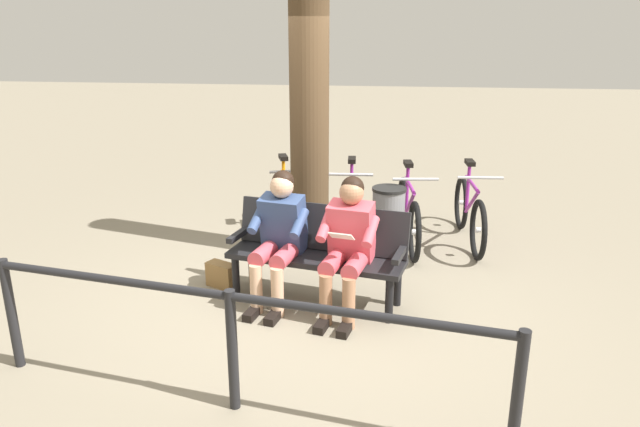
{
  "coord_description": "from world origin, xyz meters",
  "views": [
    {
      "loc": [
        -0.83,
        4.79,
        2.42
      ],
      "look_at": [
        -0.15,
        -0.36,
        0.75
      ],
      "focal_mm": 33.02,
      "sensor_mm": 36.0,
      "label": 1
    }
  ],
  "objects_px": {
    "person_reading": "(348,240)",
    "tree_trunk": "(309,101)",
    "person_companion": "(279,232)",
    "bicycle_blue": "(408,214)",
    "bicycle_green": "(469,213)",
    "bench": "(319,247)",
    "handbag": "(222,275)",
    "litter_bin": "(388,225)",
    "bicycle_orange": "(351,209)",
    "bicycle_silver": "(286,206)"
  },
  "relations": [
    {
      "from": "tree_trunk",
      "to": "bicycle_orange",
      "type": "height_order",
      "value": "tree_trunk"
    },
    {
      "from": "bicycle_green",
      "to": "litter_bin",
      "type": "bearing_deg",
      "value": -57.78
    },
    {
      "from": "tree_trunk",
      "to": "bicycle_silver",
      "type": "relative_size",
      "value": 2.09
    },
    {
      "from": "bicycle_orange",
      "to": "bicycle_silver",
      "type": "height_order",
      "value": "same"
    },
    {
      "from": "tree_trunk",
      "to": "bicycle_green",
      "type": "height_order",
      "value": "tree_trunk"
    },
    {
      "from": "bench",
      "to": "person_reading",
      "type": "distance_m",
      "value": 0.4
    },
    {
      "from": "bench",
      "to": "bicycle_orange",
      "type": "distance_m",
      "value": 1.65
    },
    {
      "from": "bicycle_silver",
      "to": "person_reading",
      "type": "bearing_deg",
      "value": 6.07
    },
    {
      "from": "bicycle_green",
      "to": "bicycle_blue",
      "type": "height_order",
      "value": "same"
    },
    {
      "from": "handbag",
      "to": "litter_bin",
      "type": "bearing_deg",
      "value": -150.91
    },
    {
      "from": "bicycle_blue",
      "to": "bicycle_orange",
      "type": "relative_size",
      "value": 1.0
    },
    {
      "from": "person_reading",
      "to": "handbag",
      "type": "xyz_separation_m",
      "value": [
        1.24,
        -0.34,
        -0.54
      ]
    },
    {
      "from": "bench",
      "to": "bicycle_orange",
      "type": "bearing_deg",
      "value": -84.05
    },
    {
      "from": "bicycle_green",
      "to": "bicycle_orange",
      "type": "distance_m",
      "value": 1.36
    },
    {
      "from": "person_reading",
      "to": "bicycle_silver",
      "type": "relative_size",
      "value": 0.75
    },
    {
      "from": "tree_trunk",
      "to": "litter_bin",
      "type": "bearing_deg",
      "value": 174.93
    },
    {
      "from": "handbag",
      "to": "person_reading",
      "type": "bearing_deg",
      "value": 164.65
    },
    {
      "from": "person_companion",
      "to": "handbag",
      "type": "relative_size",
      "value": 4.0
    },
    {
      "from": "tree_trunk",
      "to": "bicycle_silver",
      "type": "height_order",
      "value": "tree_trunk"
    },
    {
      "from": "bench",
      "to": "handbag",
      "type": "relative_size",
      "value": 5.55
    },
    {
      "from": "person_reading",
      "to": "tree_trunk",
      "type": "relative_size",
      "value": 0.36
    },
    {
      "from": "person_reading",
      "to": "tree_trunk",
      "type": "xyz_separation_m",
      "value": [
        0.52,
        -1.29,
        1.02
      ]
    },
    {
      "from": "bench",
      "to": "person_reading",
      "type": "height_order",
      "value": "person_reading"
    },
    {
      "from": "person_companion",
      "to": "handbag",
      "type": "bearing_deg",
      "value": -7.29
    },
    {
      "from": "bench",
      "to": "bicycle_silver",
      "type": "bearing_deg",
      "value": -58.25
    },
    {
      "from": "handbag",
      "to": "litter_bin",
      "type": "height_order",
      "value": "litter_bin"
    },
    {
      "from": "handbag",
      "to": "bicycle_green",
      "type": "relative_size",
      "value": 0.18
    },
    {
      "from": "bench",
      "to": "bicycle_green",
      "type": "bearing_deg",
      "value": -120.71
    },
    {
      "from": "person_companion",
      "to": "tree_trunk",
      "type": "xyz_separation_m",
      "value": [
        -0.11,
        -1.16,
        1.02
      ]
    },
    {
      "from": "person_companion",
      "to": "bicycle_silver",
      "type": "xyz_separation_m",
      "value": [
        0.27,
        -1.78,
        -0.3
      ]
    },
    {
      "from": "bicycle_green",
      "to": "tree_trunk",
      "type": "bearing_deg",
      "value": -75.44
    },
    {
      "from": "bicycle_blue",
      "to": "bicycle_silver",
      "type": "height_order",
      "value": "same"
    },
    {
      "from": "person_companion",
      "to": "litter_bin",
      "type": "bearing_deg",
      "value": -119.6
    },
    {
      "from": "litter_bin",
      "to": "bicycle_green",
      "type": "xyz_separation_m",
      "value": [
        -0.92,
        -0.69,
        -0.05
      ]
    },
    {
      "from": "handbag",
      "to": "litter_bin",
      "type": "xyz_separation_m",
      "value": [
        -1.57,
        -0.87,
        0.29
      ]
    },
    {
      "from": "person_reading",
      "to": "litter_bin",
      "type": "distance_m",
      "value": 1.28
    },
    {
      "from": "tree_trunk",
      "to": "bicycle_green",
      "type": "xyz_separation_m",
      "value": [
        -1.76,
        -0.61,
        -1.32
      ]
    },
    {
      "from": "bicycle_silver",
      "to": "litter_bin",
      "type": "bearing_deg",
      "value": 41.31
    },
    {
      "from": "bicycle_green",
      "to": "bicycle_orange",
      "type": "height_order",
      "value": "same"
    },
    {
      "from": "litter_bin",
      "to": "bicycle_orange",
      "type": "distance_m",
      "value": 0.79
    },
    {
      "from": "person_companion",
      "to": "litter_bin",
      "type": "distance_m",
      "value": 1.46
    },
    {
      "from": "person_reading",
      "to": "bicycle_orange",
      "type": "bearing_deg",
      "value": -74.64
    },
    {
      "from": "bench",
      "to": "bicycle_silver",
      "type": "height_order",
      "value": "bicycle_silver"
    },
    {
      "from": "tree_trunk",
      "to": "handbag",
      "type": "bearing_deg",
      "value": 52.65
    },
    {
      "from": "bicycle_blue",
      "to": "bicycle_orange",
      "type": "distance_m",
      "value": 0.68
    },
    {
      "from": "person_companion",
      "to": "bicycle_orange",
      "type": "bearing_deg",
      "value": -94.63
    },
    {
      "from": "bench",
      "to": "handbag",
      "type": "distance_m",
      "value": 1.04
    },
    {
      "from": "person_companion",
      "to": "bicycle_blue",
      "type": "xyz_separation_m",
      "value": [
        -1.17,
        -1.62,
        -0.3
      ]
    },
    {
      "from": "bicycle_orange",
      "to": "bicycle_silver",
      "type": "xyz_separation_m",
      "value": [
        0.78,
        -0.04,
        0.0
      ]
    },
    {
      "from": "person_reading",
      "to": "bicycle_silver",
      "type": "xyz_separation_m",
      "value": [
        0.9,
        -1.9,
        -0.31
      ]
    }
  ]
}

